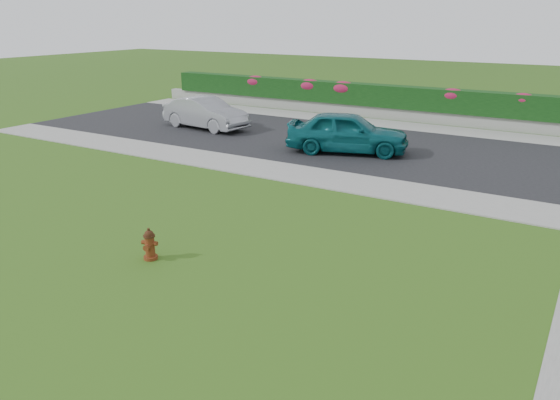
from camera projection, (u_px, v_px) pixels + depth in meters
The scene contains 14 objects.
ground at pixel (169, 311), 9.87m from camera, with size 120.00×120.00×0.00m, color black.
street_far at pixel (301, 138), 23.67m from camera, with size 26.00×8.00×0.04m, color black.
sidewalk_far at pixel (212, 160), 20.10m from camera, with size 24.00×2.00×0.04m, color gray.
sidewalk_beyond at pixel (426, 128), 25.77m from camera, with size 34.00×2.00×0.04m, color gray.
retaining_wall at pixel (436, 117), 26.89m from camera, with size 34.00×0.40×0.60m, color gray.
hedge at pixel (438, 100), 26.70m from camera, with size 32.00×0.90×1.10m, color black.
fire_hydrant at pixel (150, 245), 11.87m from camera, with size 0.38×0.36×0.72m.
sedan_teal at pixel (347, 132), 20.94m from camera, with size 1.86×4.63×1.58m, color #0C585E.
sedan_silver at pixel (205, 113), 25.44m from camera, with size 1.52×4.36×1.44m, color #97989E.
flower_clump_a at pixel (256, 81), 31.73m from camera, with size 1.31×0.84×0.65m, color #B61F4B.
flower_clump_b at pixel (310, 85), 29.98m from camera, with size 1.35×0.87×0.68m, color #B61F4B.
flower_clump_c at pixel (343, 88), 29.00m from camera, with size 1.39×0.90×0.70m, color #B61F4B.
flower_clump_d at pixel (452, 95), 26.19m from camera, with size 1.25×0.80×0.62m, color #B61F4B.
flower_clump_e at pixel (523, 99), 24.63m from camera, with size 1.13×0.73×0.57m, color #B61F4B.
Camera 1 is at (6.22, -6.41, 5.07)m, focal length 35.00 mm.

